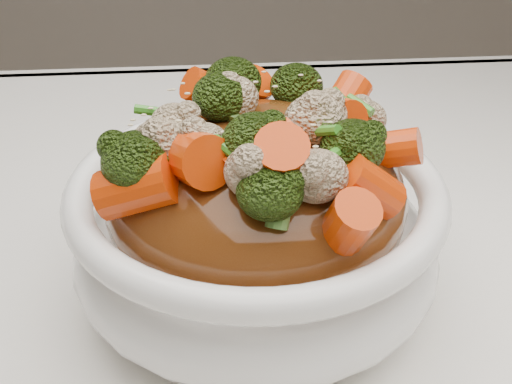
{
  "coord_description": "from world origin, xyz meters",
  "views": [
    {
      "loc": [
        -0.06,
        -0.4,
        1.07
      ],
      "look_at": [
        -0.03,
        -0.02,
        0.83
      ],
      "focal_mm": 50.0,
      "sensor_mm": 36.0,
      "label": 1
    }
  ],
  "objects": [
    {
      "name": "cauliflower",
      "position": [
        -0.03,
        -0.02,
        0.9
      ],
      "size": [
        0.22,
        0.22,
        0.04
      ],
      "primitive_type": null,
      "rotation": [
        0.0,
        0.0,
        0.16
      ],
      "color": "tan",
      "rests_on": "sauce_base"
    },
    {
      "name": "tablecloth",
      "position": [
        0.0,
        0.0,
        0.73
      ],
      "size": [
        1.2,
        0.8,
        0.04
      ],
      "primitive_type": "cube",
      "color": "white",
      "rests_on": "dining_table"
    },
    {
      "name": "carrots",
      "position": [
        -0.03,
        -0.02,
        0.9
      ],
      "size": [
        0.22,
        0.22,
        0.06
      ],
      "primitive_type": null,
      "rotation": [
        0.0,
        0.0,
        0.16
      ],
      "color": "#DA3D07",
      "rests_on": "sauce_base"
    },
    {
      "name": "sesame_seeds",
      "position": [
        -0.03,
        -0.02,
        0.9
      ],
      "size": [
        0.2,
        0.2,
        0.01
      ],
      "primitive_type": null,
      "rotation": [
        0.0,
        0.0,
        0.16
      ],
      "color": "beige",
      "rests_on": "sauce_base"
    },
    {
      "name": "broccoli",
      "position": [
        -0.03,
        -0.02,
        0.9
      ],
      "size": [
        0.22,
        0.22,
        0.05
      ],
      "primitive_type": null,
      "rotation": [
        0.0,
        0.0,
        0.16
      ],
      "color": "black",
      "rests_on": "sauce_base"
    },
    {
      "name": "bowl",
      "position": [
        -0.03,
        -0.02,
        0.8
      ],
      "size": [
        0.27,
        0.27,
        0.09
      ],
      "primitive_type": null,
      "rotation": [
        0.0,
        0.0,
        0.16
      ],
      "color": "white",
      "rests_on": "tablecloth"
    },
    {
      "name": "scallions",
      "position": [
        -0.03,
        -0.02,
        0.9
      ],
      "size": [
        0.16,
        0.16,
        0.02
      ],
      "primitive_type": null,
      "rotation": [
        0.0,
        0.0,
        0.16
      ],
      "color": "#32811D",
      "rests_on": "sauce_base"
    },
    {
      "name": "sauce_base",
      "position": [
        -0.03,
        -0.02,
        0.83
      ],
      "size": [
        0.22,
        0.22,
        0.1
      ],
      "primitive_type": "ellipsoid",
      "rotation": [
        0.0,
        0.0,
        0.16
      ],
      "color": "#54280E",
      "rests_on": "bowl"
    }
  ]
}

